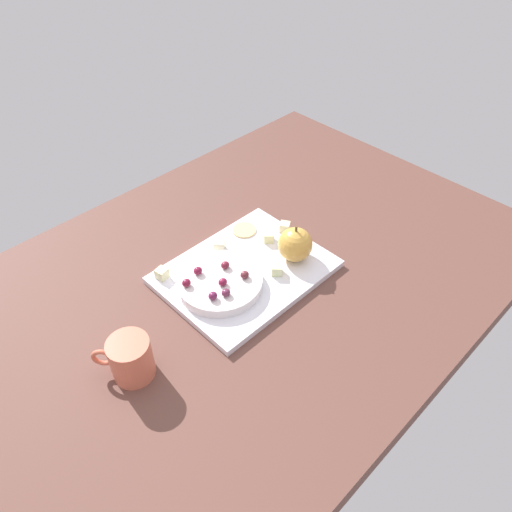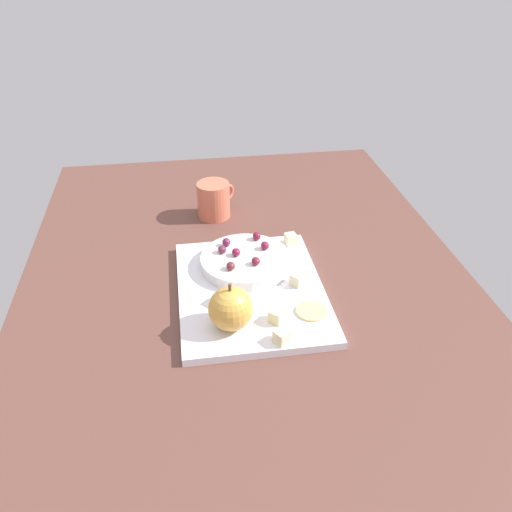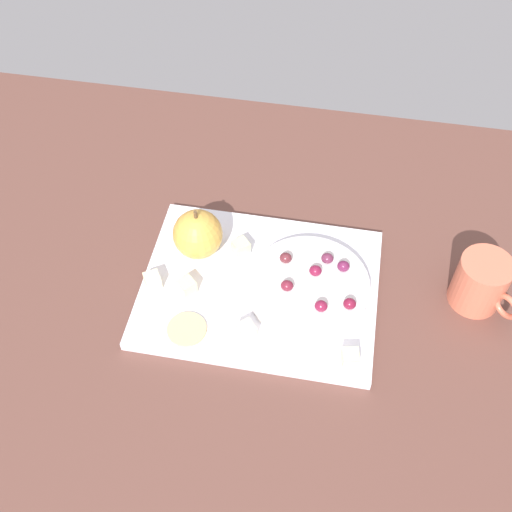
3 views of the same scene
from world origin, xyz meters
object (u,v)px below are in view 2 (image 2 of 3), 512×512
(cheese_cube_2, at_px, (223,298))
(cheese_cube_1, at_px, (291,239))
(serving_dish, at_px, (244,261))
(cheese_cube_0, at_px, (282,337))
(cracker_0, at_px, (312,311))
(apple_whole, at_px, (231,309))
(grape_3, at_px, (257,236))
(grape_2, at_px, (231,266))
(platter, at_px, (250,291))
(grape_0, at_px, (236,252))
(cheese_cube_3, at_px, (297,280))
(grape_5, at_px, (222,249))
(cup, at_px, (214,200))
(grape_1, at_px, (265,246))
(grape_6, at_px, (226,242))
(grape_4, at_px, (256,261))
(cheese_cube_4, at_px, (277,316))

(cheese_cube_2, bearing_deg, cheese_cube_1, 138.21)
(serving_dish, height_order, cheese_cube_0, same)
(cheese_cube_2, bearing_deg, cracker_0, 72.40)
(apple_whole, height_order, cheese_cube_1, apple_whole)
(serving_dish, height_order, grape_3, grape_3)
(grape_2, height_order, grape_3, grape_3)
(serving_dish, bearing_deg, cheese_cube_1, 122.68)
(grape_3, bearing_deg, cracker_0, 16.17)
(platter, bearing_deg, grape_3, 165.98)
(grape_2, distance_m, grape_3, 0.11)
(platter, height_order, grape_0, grape_0)
(cheese_cube_3, height_order, grape_5, grape_5)
(cheese_cube_1, height_order, cup, cup)
(platter, xyz_separation_m, grape_5, (-0.09, -0.04, 0.04))
(cheese_cube_3, height_order, grape_1, grape_1)
(cheese_cube_0, xyz_separation_m, cheese_cube_1, (-0.29, 0.07, 0.00))
(serving_dish, height_order, apple_whole, apple_whole)
(grape_1, height_order, grape_6, same)
(cheese_cube_3, xyz_separation_m, grape_6, (-0.12, -0.12, 0.02))
(cheese_cube_0, relative_size, grape_2, 1.23)
(grape_0, bearing_deg, grape_2, -18.99)
(cup, bearing_deg, grape_1, 20.57)
(grape_1, relative_size, grape_4, 1.00)
(grape_1, distance_m, grape_2, 0.09)
(cheese_cube_0, bearing_deg, cheese_cube_4, 178.61)
(serving_dish, xyz_separation_m, grape_4, (0.03, 0.02, 0.02))
(grape_5, bearing_deg, apple_whole, -1.47)
(cheese_cube_1, xyz_separation_m, grape_5, (0.05, -0.14, 0.02))
(cheese_cube_3, bearing_deg, grape_4, -122.36)
(cheese_cube_2, distance_m, cheese_cube_4, 0.10)
(grape_4, bearing_deg, cheese_cube_4, 5.56)
(cheese_cube_0, xyz_separation_m, cracker_0, (-0.07, 0.06, -0.01))
(cheese_cube_4, xyz_separation_m, cracker_0, (-0.01, 0.06, -0.01))
(grape_4, bearing_deg, grape_0, -137.63)
(cheese_cube_4, height_order, grape_2, grape_2)
(apple_whole, distance_m, cracker_0, 0.14)
(grape_4, bearing_deg, apple_whole, -23.88)
(cheese_cube_4, bearing_deg, grape_1, 176.42)
(cheese_cube_2, xyz_separation_m, grape_4, (-0.08, 0.07, 0.02))
(grape_5, xyz_separation_m, grape_6, (-0.02, 0.01, 0.00))
(cheese_cube_2, xyz_separation_m, cheese_cube_3, (-0.03, 0.14, 0.00))
(grape_4, distance_m, grape_5, 0.08)
(apple_whole, xyz_separation_m, cheese_cube_0, (0.05, 0.07, -0.03))
(cheese_cube_2, height_order, grape_3, grape_3)
(cheese_cube_4, xyz_separation_m, grape_4, (-0.14, -0.01, 0.02))
(cheese_cube_1, xyz_separation_m, grape_4, (0.10, -0.09, 0.02))
(platter, relative_size, grape_6, 18.91)
(cheese_cube_1, bearing_deg, serving_dish, -57.32)
(cheese_cube_4, height_order, cracker_0, cheese_cube_4)
(cheese_cube_2, distance_m, grape_1, 0.16)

